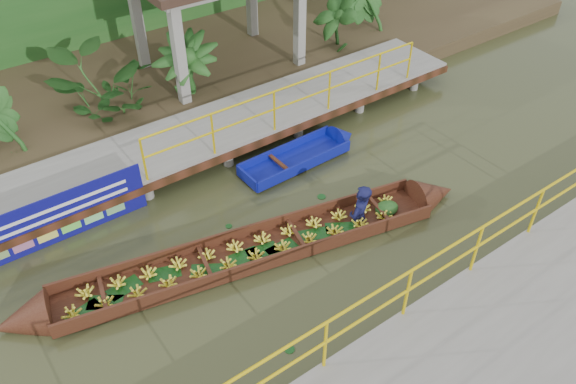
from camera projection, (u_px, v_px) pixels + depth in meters
ground at (257, 251)px, 10.83m from camera, size 80.00×80.00×0.00m
land_strip at (106, 85)px, 15.37m from camera, size 30.00×8.00×0.45m
far_dock at (173, 147)px, 12.67m from camera, size 16.00×2.06×1.66m
near_dock at (463, 371)px, 8.47m from camera, size 18.00×2.40×1.73m
vendor_boat at (270, 241)px, 10.70m from camera, size 9.16×2.78×2.06m
moored_blue_boat at (320, 148)px, 13.23m from camera, size 3.11×0.90×0.74m
blue_banner at (58, 218)px, 10.73m from camera, size 3.49×0.04×1.09m
tropical_plants at (179, 71)px, 13.92m from camera, size 14.20×1.20×1.50m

